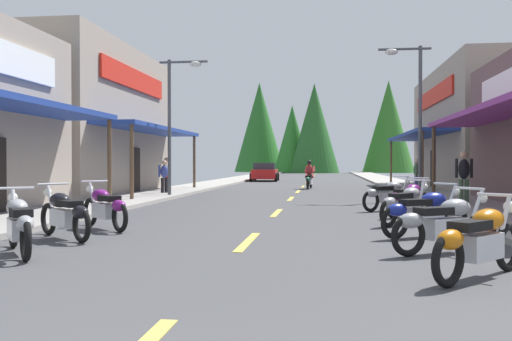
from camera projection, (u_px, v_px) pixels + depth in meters
ground at (303, 187)px, 33.38m from camera, size 9.11×93.51×0.10m
sidewalk_left at (208, 185)px, 34.12m from camera, size 2.62×93.51×0.12m
sidewalk_right at (403, 186)px, 32.63m from camera, size 2.62×93.51×0.12m
centerline_dashes at (305, 184)px, 36.14m from camera, size 0.16×67.95×0.01m
storefront_left_far at (45, 122)px, 25.47m from camera, size 10.33×11.01×6.60m
streetlamp_left at (177, 107)px, 22.56m from camera, size 1.99×0.30×5.61m
streetlamp_right at (412, 99)px, 21.30m from camera, size 1.99×0.30×5.89m
motorcycle_parked_right_0 at (479, 240)px, 6.85m from camera, size 1.50×1.66×1.04m
motorcycle_parked_right_1 at (444, 223)px, 8.79m from camera, size 1.87×1.22×1.04m
motorcycle_parked_right_2 at (424, 212)px, 10.71m from camera, size 1.85×1.25×1.04m
motorcycle_parked_right_3 at (406, 204)px, 12.80m from camera, size 1.44×1.71×1.04m
motorcycle_parked_right_4 at (409, 198)px, 14.67m from camera, size 1.41×1.74×1.04m
motorcycle_parked_right_5 at (388, 194)px, 16.51m from camera, size 1.71×1.45×1.04m
motorcycle_parked_left_0 at (19, 223)px, 8.67m from camera, size 1.38×1.76×1.04m
motorcycle_parked_left_1 at (65, 213)px, 10.44m from camera, size 1.69×1.47×1.04m
motorcycle_parked_left_2 at (105, 207)px, 11.96m from camera, size 1.63×1.54×1.04m
rider_cruising_lead at (309, 177)px, 30.13m from camera, size 0.61×2.14×1.57m
pedestrian_by_shop at (164, 175)px, 24.20m from camera, size 0.44×0.44×1.54m
pedestrian_browsing at (416, 173)px, 26.09m from camera, size 0.29×0.57×1.62m
pedestrian_waiting at (464, 175)px, 17.63m from camera, size 0.57×0.31×1.80m
pedestrian_strolling at (167, 172)px, 26.40m from camera, size 0.30×0.57×1.67m
parked_car_curbside at (265, 172)px, 42.92m from camera, size 2.20×4.37×1.40m
treeline_backdrop at (313, 129)px, 80.12m from camera, size 26.25×14.34×13.61m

